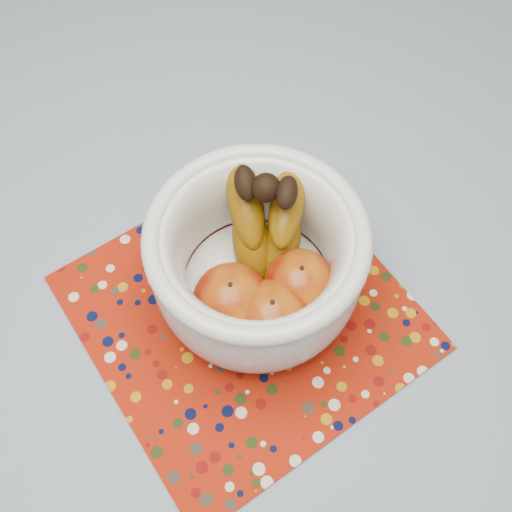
% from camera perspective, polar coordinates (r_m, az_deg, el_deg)
% --- Properties ---
extents(table, '(1.20, 1.20, 0.75)m').
position_cam_1_polar(table, '(0.84, -7.49, -4.25)').
color(table, olive).
rests_on(table, ground).
extents(tablecloth, '(1.32, 1.32, 0.01)m').
position_cam_1_polar(tablecloth, '(0.77, -8.19, -1.74)').
color(tablecloth, slate).
rests_on(tablecloth, table).
extents(placemat, '(0.48, 0.48, 0.00)m').
position_cam_1_polar(placemat, '(0.73, -1.12, -5.34)').
color(placemat, '#981908').
rests_on(placemat, tablecloth).
extents(fruit_bowl, '(0.24, 0.24, 0.17)m').
position_cam_1_polar(fruit_bowl, '(0.67, 0.55, -0.20)').
color(fruit_bowl, white).
rests_on(fruit_bowl, placemat).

